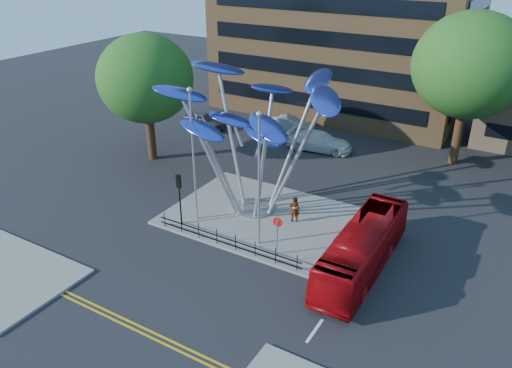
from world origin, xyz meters
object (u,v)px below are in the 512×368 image
Objects in this scene: tree_right at (471,66)px; street_lamp_right at (259,169)px; parked_car_left at (204,120)px; parked_car_right at (320,141)px; tree_left at (145,79)px; street_lamp_left at (193,145)px; no_entry_sign_island at (277,230)px; pedestrian at (294,209)px; red_bus at (363,248)px; traffic_light_island at (179,189)px; parked_car_mid at (290,124)px; leaf_sculpture at (254,113)px.

tree_right is 20.64m from street_lamp_right.
parked_car_left is 0.81× the size of parked_car_right.
street_lamp_right is (14.50, -7.00, -1.70)m from tree_left.
tree_right is 1.38× the size of street_lamp_left.
parked_car_right is (-4.67, 16.36, -1.00)m from no_entry_sign_island.
red_bus is at bearing 125.29° from pedestrian.
traffic_light_island reaches higher than pedestrian.
traffic_light_island is at bearing 179.96° from parked_car_mid.
tree_right is at bearing 68.46° from street_lamp_right.
street_lamp_left is 0.90× the size of red_bus.
tree_right reaches higher than street_lamp_left.
tree_left is 16.19m from street_lamp_right.
parked_car_right is at bearing -102.41° from pedestrian.
no_entry_sign_island is (-6.00, -19.48, -6.22)m from tree_right.
tree_left is 18.35m from no_entry_sign_island.
street_lamp_right is (2.57, -3.68, -1.78)m from leaf_sculpture.
leaf_sculpture is 6.65m from traffic_light_island.
street_lamp_right is 3.64m from no_entry_sign_island.
tree_right is 3.54× the size of traffic_light_island.
parked_car_mid is (-15.17, -0.02, -7.34)m from tree_right.
traffic_light_island is 18.77m from parked_car_left.
tree_left is 1.05× the size of red_bus.
pedestrian is at bearing -170.80° from parked_car_right.
street_lamp_left is 19.24m from parked_car_mid.
no_entry_sign_island is 21.54m from parked_car_mid.
tree_right reaches higher than pedestrian.
traffic_light_island reaches higher than no_entry_sign_island.
pedestrian is at bearing -4.77° from leaf_sculpture.
street_lamp_left is at bearing 171.39° from no_entry_sign_island.
parked_car_right is at bearing 101.28° from street_lamp_right.
pedestrian is at bearing 27.24° from street_lamp_left.
street_lamp_left reaches higher than parked_car_left.
parked_car_left is at bearing 124.47° from street_lamp_left.
tree_left is 4.21× the size of no_entry_sign_island.
pedestrian is at bearing 32.43° from traffic_light_island.
red_bus reaches higher than parked_car_right.
red_bus is (8.69, -2.85, -5.51)m from leaf_sculpture.
street_lamp_right is 4.68× the size of pedestrian.
pedestrian is at bearing -158.25° from parked_car_mid.
parked_car_mid is at bearing -91.32° from pedestrian.
red_bus is (4.63, 1.32, -0.45)m from no_entry_sign_island.
tree_left reaches higher than parked_car_mid.
parked_car_mid is (-7.67, 18.98, -4.40)m from street_lamp_right.
parked_car_mid is (-5.10, 15.30, -6.18)m from leaf_sculpture.
tree_left is at bearing -151.39° from tree_right.
tree_left is 1.83× the size of parked_car_right.
red_bus is at bearing -18.15° from leaf_sculpture.
no_entry_sign_island is 0.58× the size of parked_car_mid.
pedestrian is at bearing -13.32° from tree_left.
tree_left reaches higher than traffic_light_island.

